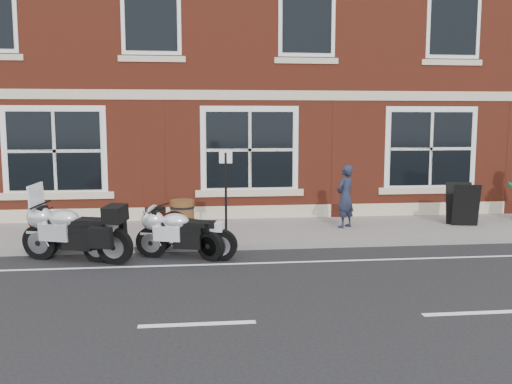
{
  "coord_description": "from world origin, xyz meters",
  "views": [
    {
      "loc": [
        -0.06,
        -10.51,
        2.77
      ],
      "look_at": [
        1.33,
        1.6,
        1.22
      ],
      "focal_mm": 40.0,
      "sensor_mm": 36.0,
      "label": 1
    }
  ],
  "objects_px": {
    "a_board_sign": "(462,204)",
    "moto_sport_black": "(73,233)",
    "moto_touring_silver": "(74,230)",
    "moto_sport_silver": "(184,232)",
    "pedestrian_left": "(345,196)",
    "moto_sport_red": "(66,233)",
    "parking_sign": "(226,189)",
    "moto_naked_black": "(183,230)",
    "barrel_planter": "(182,214)"
  },
  "relations": [
    {
      "from": "moto_sport_silver",
      "to": "moto_naked_black",
      "type": "distance_m",
      "value": 0.29
    },
    {
      "from": "pedestrian_left",
      "to": "a_board_sign",
      "type": "height_order",
      "value": "pedestrian_left"
    },
    {
      "from": "moto_naked_black",
      "to": "pedestrian_left",
      "type": "bearing_deg",
      "value": -20.74
    },
    {
      "from": "a_board_sign",
      "to": "moto_sport_black",
      "type": "bearing_deg",
      "value": -155.19
    },
    {
      "from": "moto_sport_silver",
      "to": "a_board_sign",
      "type": "distance_m",
      "value": 7.28
    },
    {
      "from": "moto_sport_silver",
      "to": "moto_touring_silver",
      "type": "bearing_deg",
      "value": 106.22
    },
    {
      "from": "moto_naked_black",
      "to": "parking_sign",
      "type": "relative_size",
      "value": 0.8
    },
    {
      "from": "moto_touring_silver",
      "to": "moto_sport_black",
      "type": "xyz_separation_m",
      "value": [
        -0.07,
        0.2,
        -0.11
      ]
    },
    {
      "from": "moto_naked_black",
      "to": "parking_sign",
      "type": "height_order",
      "value": "parking_sign"
    },
    {
      "from": "moto_sport_silver",
      "to": "pedestrian_left",
      "type": "height_order",
      "value": "pedestrian_left"
    },
    {
      "from": "moto_sport_red",
      "to": "parking_sign",
      "type": "xyz_separation_m",
      "value": [
        3.23,
        0.68,
        0.76
      ]
    },
    {
      "from": "moto_sport_black",
      "to": "pedestrian_left",
      "type": "height_order",
      "value": "pedestrian_left"
    },
    {
      "from": "moto_naked_black",
      "to": "a_board_sign",
      "type": "bearing_deg",
      "value": -31.82
    },
    {
      "from": "moto_touring_silver",
      "to": "moto_sport_silver",
      "type": "xyz_separation_m",
      "value": [
        2.14,
        -0.04,
        -0.09
      ]
    },
    {
      "from": "moto_sport_black",
      "to": "pedestrian_left",
      "type": "distance_m",
      "value": 6.46
    },
    {
      "from": "moto_sport_red",
      "to": "moto_sport_silver",
      "type": "xyz_separation_m",
      "value": [
        2.34,
        -0.27,
        0.02
      ]
    },
    {
      "from": "moto_sport_black",
      "to": "moto_naked_black",
      "type": "distance_m",
      "value": 2.19
    },
    {
      "from": "moto_naked_black",
      "to": "moto_sport_red",
      "type": "bearing_deg",
      "value": 133.1
    },
    {
      "from": "moto_sport_black",
      "to": "barrel_planter",
      "type": "bearing_deg",
      "value": -17.95
    },
    {
      "from": "pedestrian_left",
      "to": "moto_naked_black",
      "type": "bearing_deg",
      "value": -13.29
    },
    {
      "from": "moto_naked_black",
      "to": "a_board_sign",
      "type": "xyz_separation_m",
      "value": [
        6.95,
        1.94,
        0.13
      ]
    },
    {
      "from": "moto_sport_black",
      "to": "barrel_planter",
      "type": "height_order",
      "value": "moto_sport_black"
    },
    {
      "from": "parking_sign",
      "to": "moto_sport_black",
      "type": "bearing_deg",
      "value": -152.5
    },
    {
      "from": "moto_sport_red",
      "to": "moto_sport_silver",
      "type": "relative_size",
      "value": 0.91
    },
    {
      "from": "moto_sport_red",
      "to": "a_board_sign",
      "type": "distance_m",
      "value": 9.47
    },
    {
      "from": "a_board_sign",
      "to": "barrel_planter",
      "type": "xyz_separation_m",
      "value": [
        -7.0,
        0.52,
        -0.19
      ]
    },
    {
      "from": "moto_naked_black",
      "to": "pedestrian_left",
      "type": "distance_m",
      "value": 4.42
    },
    {
      "from": "pedestrian_left",
      "to": "parking_sign",
      "type": "height_order",
      "value": "parking_sign"
    },
    {
      "from": "moto_touring_silver",
      "to": "moto_sport_silver",
      "type": "height_order",
      "value": "moto_touring_silver"
    },
    {
      "from": "pedestrian_left",
      "to": "moto_sport_black",
      "type": "bearing_deg",
      "value": -21.64
    },
    {
      "from": "moto_sport_silver",
      "to": "moto_sport_red",
      "type": "bearing_deg",
      "value": 100.67
    },
    {
      "from": "moto_sport_black",
      "to": "parking_sign",
      "type": "distance_m",
      "value": 3.27
    },
    {
      "from": "a_board_sign",
      "to": "moto_sport_red",
      "type": "bearing_deg",
      "value": -155.53
    },
    {
      "from": "moto_sport_silver",
      "to": "a_board_sign",
      "type": "height_order",
      "value": "a_board_sign"
    },
    {
      "from": "moto_touring_silver",
      "to": "parking_sign",
      "type": "bearing_deg",
      "value": -53.45
    },
    {
      "from": "moto_sport_black",
      "to": "pedestrian_left",
      "type": "xyz_separation_m",
      "value": [
        6.12,
        2.03,
        0.38
      ]
    },
    {
      "from": "moto_sport_silver",
      "to": "parking_sign",
      "type": "distance_m",
      "value": 1.5
    },
    {
      "from": "moto_sport_red",
      "to": "barrel_planter",
      "type": "relative_size",
      "value": 2.71
    },
    {
      "from": "moto_sport_red",
      "to": "a_board_sign",
      "type": "bearing_deg",
      "value": -52.05
    },
    {
      "from": "moto_sport_red",
      "to": "pedestrian_left",
      "type": "distance_m",
      "value": 6.57
    },
    {
      "from": "moto_touring_silver",
      "to": "moto_sport_silver",
      "type": "bearing_deg",
      "value": -71.11
    },
    {
      "from": "parking_sign",
      "to": "moto_naked_black",
      "type": "bearing_deg",
      "value": -129.82
    },
    {
      "from": "moto_touring_silver",
      "to": "pedestrian_left",
      "type": "bearing_deg",
      "value": -49.9
    },
    {
      "from": "moto_touring_silver",
      "to": "pedestrian_left",
      "type": "height_order",
      "value": "pedestrian_left"
    },
    {
      "from": "moto_sport_black",
      "to": "moto_sport_silver",
      "type": "bearing_deg",
      "value": -73.77
    },
    {
      "from": "moto_naked_black",
      "to": "pedestrian_left",
      "type": "relative_size",
      "value": 1.02
    },
    {
      "from": "moto_sport_red",
      "to": "moto_naked_black",
      "type": "bearing_deg",
      "value": -63.48
    },
    {
      "from": "moto_touring_silver",
      "to": "moto_sport_red",
      "type": "distance_m",
      "value": 0.32
    },
    {
      "from": "a_board_sign",
      "to": "barrel_planter",
      "type": "relative_size",
      "value": 1.57
    },
    {
      "from": "moto_sport_black",
      "to": "moto_sport_silver",
      "type": "xyz_separation_m",
      "value": [
        2.21,
        -0.24,
        0.02
      ]
    }
  ]
}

